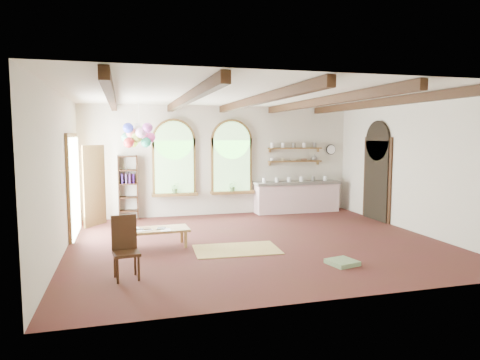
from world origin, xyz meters
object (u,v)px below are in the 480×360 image
object	(u,v)px
side_chair	(126,261)
balloon_cluster	(139,136)
kitchen_counter	(297,197)
coffee_table	(155,231)

from	to	relation	value
side_chair	balloon_cluster	distance (m)	4.57
kitchen_counter	coffee_table	bearing A→B (deg)	-145.50
balloon_cluster	side_chair	bearing A→B (deg)	-95.56
coffee_table	balloon_cluster	bearing A→B (deg)	95.38
coffee_table	side_chair	distance (m)	1.98
coffee_table	kitchen_counter	bearing A→B (deg)	34.50
kitchen_counter	coffee_table	xyz separation A→B (m)	(-4.50, -3.09, -0.12)
kitchen_counter	side_chair	distance (m)	7.13
coffee_table	side_chair	bearing A→B (deg)	-107.77
coffee_table	side_chair	xyz separation A→B (m)	(-0.60, -1.88, -0.05)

